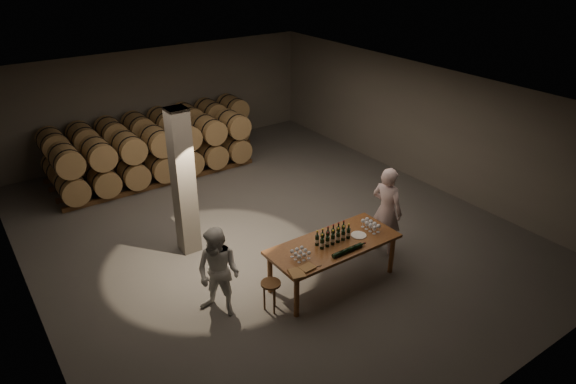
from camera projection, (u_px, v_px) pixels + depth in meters
room at (183, 183)px, 10.53m from camera, size 12.00×12.00×12.00m
tasting_table at (333, 247)px, 9.84m from camera, size 2.60×1.10×0.90m
barrel_stack_back at (153, 136)px, 15.17m from camera, size 6.26×0.95×1.57m
barrel_stack_front at (159, 154)px, 13.95m from camera, size 5.48×0.95×1.57m
bottle_cluster at (333, 236)px, 9.79m from camera, size 0.73×0.23×0.32m
lying_bottles at (348, 250)px, 9.49m from camera, size 0.79×0.09×0.09m
glass_cluster_left at (300, 252)px, 9.30m from camera, size 0.30×0.30×0.16m
glass_cluster_right at (371, 224)px, 10.18m from camera, size 0.20×0.42×0.18m
plate at (359, 235)px, 10.03m from camera, size 0.31×0.31×0.02m
notebook_near at (307, 268)px, 9.04m from camera, size 0.28×0.23×0.03m
notebook_corner at (297, 273)px, 8.90m from camera, size 0.32×0.37×0.03m
pen at (318, 266)px, 9.09m from camera, size 0.13×0.04×0.01m
stool at (271, 288)px, 9.21m from camera, size 0.36×0.36×0.61m
person_man at (387, 211)px, 10.77m from camera, size 0.60×0.80×1.96m
person_woman at (219, 273)px, 9.00m from camera, size 1.00×1.06×1.73m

